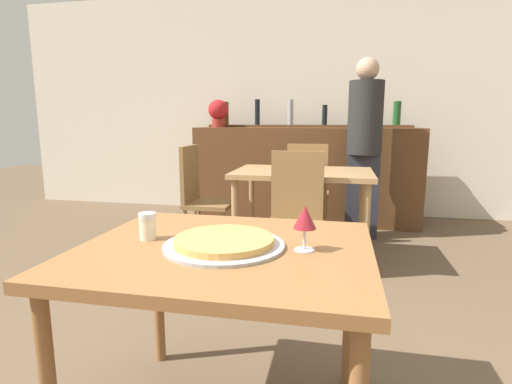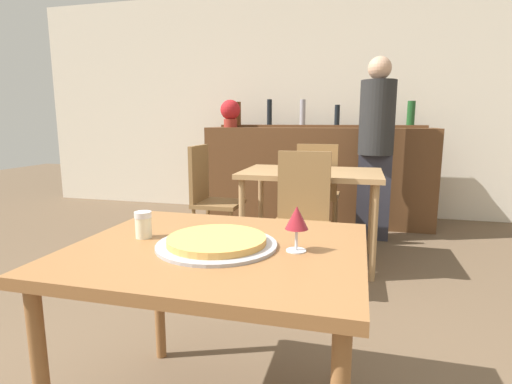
{
  "view_description": "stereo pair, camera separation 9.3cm",
  "coord_description": "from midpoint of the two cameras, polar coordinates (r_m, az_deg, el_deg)",
  "views": [
    {
      "loc": [
        0.39,
        -1.32,
        1.19
      ],
      "look_at": [
        -0.0,
        0.55,
        0.85
      ],
      "focal_mm": 28.0,
      "sensor_mm": 36.0,
      "label": 1
    },
    {
      "loc": [
        0.48,
        -1.3,
        1.19
      ],
      "look_at": [
        -0.0,
        0.55,
        0.85
      ],
      "focal_mm": 28.0,
      "sensor_mm": 36.0,
      "label": 2
    }
  ],
  "objects": [
    {
      "name": "wall_back",
      "position": [
        5.24,
        10.04,
        12.32
      ],
      "size": [
        8.0,
        0.05,
        2.8
      ],
      "color": "silver",
      "rests_on": "ground_plane"
    },
    {
      "name": "dining_table_near",
      "position": [
        1.48,
        -3.56,
        -10.59
      ],
      "size": [
        1.04,
        0.88,
        0.75
      ],
      "color": "brown",
      "rests_on": "ground_plane"
    },
    {
      "name": "dining_table_far",
      "position": [
        3.36,
        8.66,
        1.48
      ],
      "size": [
        1.14,
        0.75,
        0.78
      ],
      "color": "#A87F51",
      "rests_on": "ground_plane"
    },
    {
      "name": "bar_counter",
      "position": [
        4.78,
        9.23,
        2.4
      ],
      "size": [
        2.6,
        0.56,
        1.11
      ],
      "color": "brown",
      "rests_on": "ground_plane"
    },
    {
      "name": "bar_back_shelf",
      "position": [
        4.88,
        9.62,
        9.87
      ],
      "size": [
        2.39,
        0.24,
        0.34
      ],
      "color": "brown",
      "rests_on": "bar_counter"
    },
    {
      "name": "chair_far_side_front",
      "position": [
        2.85,
        7.45,
        -2.78
      ],
      "size": [
        0.4,
        0.4,
        0.98
      ],
      "color": "olive",
      "rests_on": "ground_plane"
    },
    {
      "name": "chair_far_side_back",
      "position": [
        3.91,
        9.45,
        0.68
      ],
      "size": [
        0.4,
        0.4,
        0.98
      ],
      "rotation": [
        0.0,
        0.0,
        3.14
      ],
      "color": "olive",
      "rests_on": "ground_plane"
    },
    {
      "name": "chair_far_side_left",
      "position": [
        3.59,
        -5.93,
        -0.09
      ],
      "size": [
        0.4,
        0.4,
        0.98
      ],
      "rotation": [
        0.0,
        0.0,
        1.57
      ],
      "color": "olive",
      "rests_on": "ground_plane"
    },
    {
      "name": "pizza_tray",
      "position": [
        1.44,
        -3.91,
        -7.15
      ],
      "size": [
        0.43,
        0.43,
        0.04
      ],
      "color": "#A3A3A8",
      "rests_on": "dining_table_near"
    },
    {
      "name": "cheese_shaker",
      "position": [
        1.58,
        -14.18,
        -4.53
      ],
      "size": [
        0.06,
        0.06,
        0.1
      ],
      "color": "beige",
      "rests_on": "dining_table_near"
    },
    {
      "name": "person_standing",
      "position": [
        4.15,
        17.37,
        6.8
      ],
      "size": [
        0.34,
        0.34,
        1.79
      ],
      "color": "#2D2D38",
      "rests_on": "ground_plane"
    },
    {
      "name": "wine_glass",
      "position": [
        1.37,
        7.78,
        -3.85
      ],
      "size": [
        0.08,
        0.08,
        0.16
      ],
      "color": "silver",
      "rests_on": "dining_table_near"
    },
    {
      "name": "potted_plant",
      "position": [
        4.9,
        -3.14,
        11.36
      ],
      "size": [
        0.24,
        0.24,
        0.33
      ],
      "color": "maroon",
      "rests_on": "bar_counter"
    }
  ]
}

